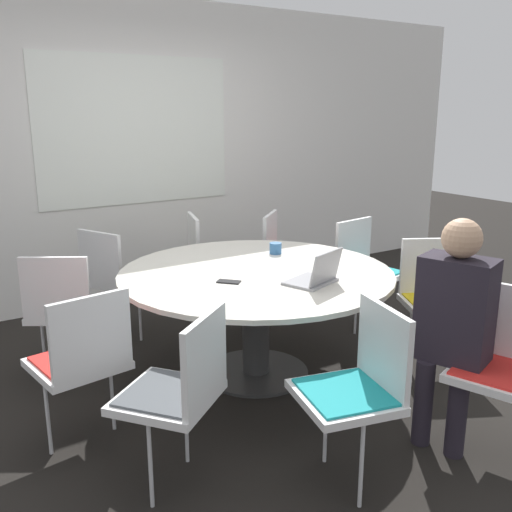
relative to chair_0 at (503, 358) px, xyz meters
name	(u,v)px	position (x,y,z in m)	size (l,w,h in m)	color
ground_plane	(256,373)	(-0.56, 1.43, -0.53)	(16.00, 16.00, 0.00)	black
wall_back	(136,153)	(-0.56, 3.45, 0.82)	(8.00, 0.07, 2.70)	silver
conference_table	(256,290)	(-0.56, 1.43, 0.06)	(1.78, 1.78, 0.72)	#333333
chair_0	(503,358)	(0.00, 0.00, 0.00)	(0.54, 0.55, 0.88)	white
chair_1	(435,292)	(0.56, 0.91, 0.00)	(0.59, 0.58, 0.88)	white
chair_2	(365,264)	(0.65, 1.69, 0.00)	(0.50, 0.48, 0.88)	white
chair_3	(284,254)	(0.30, 2.32, 0.00)	(0.61, 0.61, 0.88)	white
chair_4	(209,255)	(-0.27, 2.64, 0.00)	(0.53, 0.54, 0.88)	white
chair_5	(114,273)	(-1.14, 2.53, 0.00)	(0.57, 0.58, 0.88)	white
chair_6	(64,304)	(-1.65, 2.03, 0.00)	(0.60, 0.59, 0.88)	white
chair_7	(82,355)	(-1.78, 1.19, 0.00)	(0.50, 0.48, 0.88)	white
chair_8	(180,385)	(-1.50, 0.62, 0.00)	(0.61, 0.60, 0.88)	white
chair_9	(358,380)	(-0.79, 0.21, 0.00)	(0.51, 0.53, 0.88)	white
person_0	(454,316)	(-0.16, 0.20, 0.19)	(0.34, 0.41, 1.23)	#231E28
laptop	(317,276)	(-0.41, 1.00, 0.25)	(0.36, 0.33, 0.21)	#99999E
coffee_cup	(276,248)	(-0.20, 1.74, 0.24)	(0.09, 0.09, 0.08)	#33669E
cell_phone	(229,282)	(-0.84, 1.31, 0.20)	(0.15, 0.15, 0.01)	black
handbag	(307,295)	(0.49, 2.25, -0.39)	(0.36, 0.16, 0.28)	#513319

